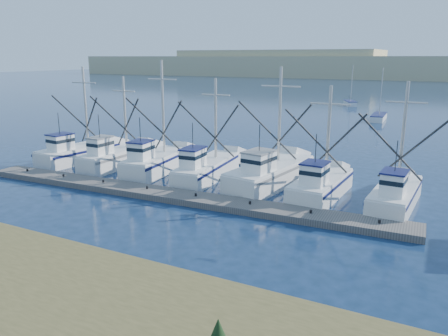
{
  "coord_description": "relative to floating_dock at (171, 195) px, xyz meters",
  "views": [
    {
      "loc": [
        10.83,
        -18.09,
        9.72
      ],
      "look_at": [
        -2.52,
        8.0,
        2.24
      ],
      "focal_mm": 35.0,
      "sensor_mm": 36.0,
      "label": 1
    }
  ],
  "objects": [
    {
      "name": "ground",
      "position": [
        5.91,
        -6.36,
        -0.22
      ],
      "size": [
        500.0,
        500.0,
        0.0
      ],
      "primitive_type": "plane",
      "color": "#0D2139",
      "rests_on": "ground"
    },
    {
      "name": "sailboat_near",
      "position": [
        7.23,
        47.61,
        0.27
      ],
      "size": [
        2.07,
        6.78,
        8.1
      ],
      "rotation": [
        0.0,
        0.0,
        0.03
      ],
      "color": "white",
      "rests_on": "ground"
    },
    {
      "name": "dune_ridge",
      "position": [
        5.91,
        203.64,
        4.78
      ],
      "size": [
        360.0,
        60.0,
        10.0
      ],
      "primitive_type": "cube",
      "color": "tan",
      "rests_on": "ground"
    },
    {
      "name": "trawler_fleet",
      "position": [
        -0.08,
        5.26,
        0.74
      ],
      "size": [
        31.56,
        9.76,
        9.46
      ],
      "color": "white",
      "rests_on": "ground"
    },
    {
      "name": "floating_dock",
      "position": [
        0.0,
        0.0,
        0.0
      ],
      "size": [
        32.99,
        3.5,
        0.44
      ],
      "primitive_type": "cube",
      "rotation": [
        0.0,
        0.0,
        0.04
      ],
      "color": "#68625D",
      "rests_on": "ground"
    },
    {
      "name": "sailboat_far",
      "position": [
        -1.17,
        67.21,
        0.28
      ],
      "size": [
        3.69,
        5.68,
        8.1
      ],
      "rotation": [
        0.0,
        0.0,
        0.39
      ],
      "color": "white",
      "rests_on": "ground"
    }
  ]
}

